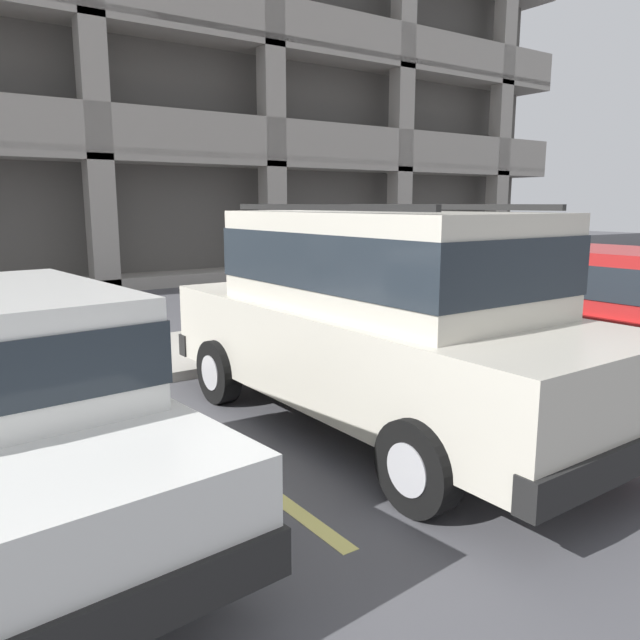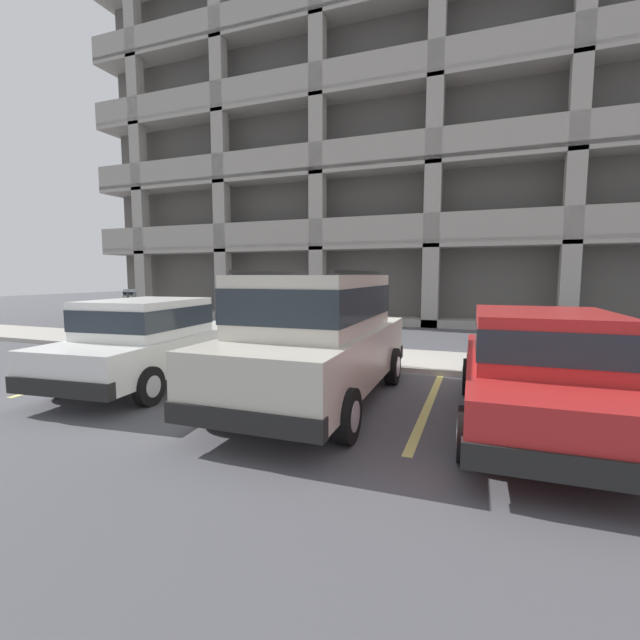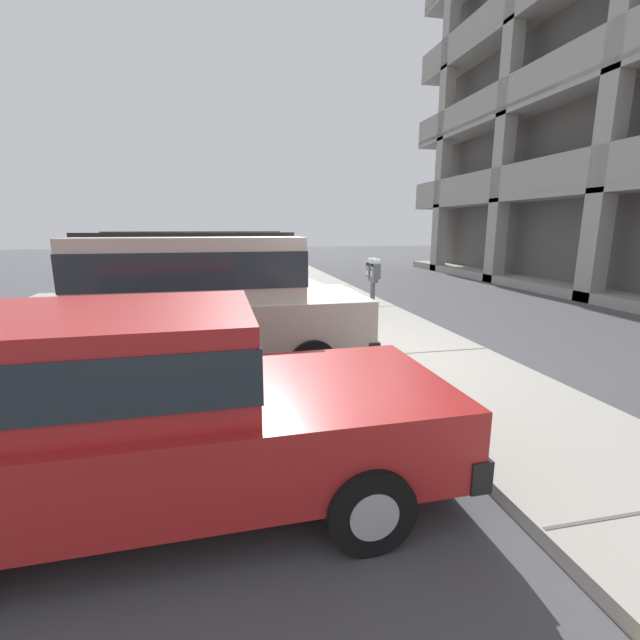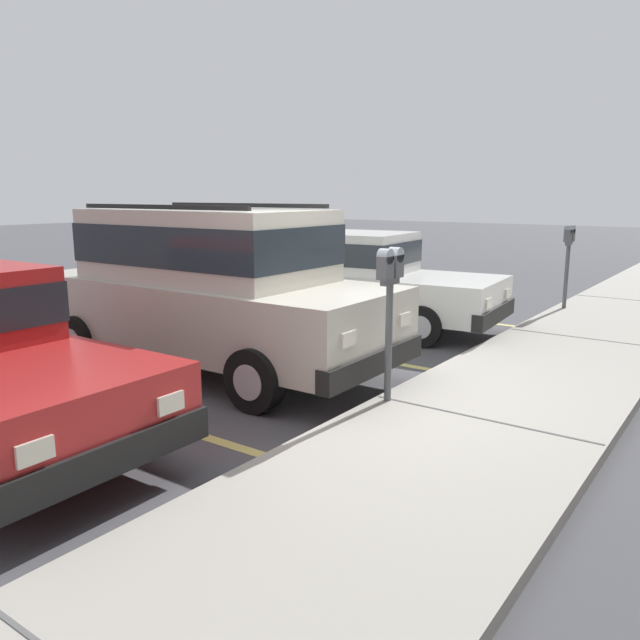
% 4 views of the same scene
% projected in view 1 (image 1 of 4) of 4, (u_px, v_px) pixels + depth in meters
% --- Properties ---
extents(ground_plane, '(80.00, 80.00, 0.10)m').
position_uv_depth(ground_plane, '(265.00, 376.00, 7.67)').
color(ground_plane, '#4C4C51').
extents(sidewalk, '(40.00, 2.20, 0.12)m').
position_uv_depth(sidewalk, '(218.00, 348.00, 8.70)').
color(sidewalk, '#ADA89E').
rests_on(sidewalk, ground_plane).
extents(parking_stall_lines, '(12.87, 4.80, 0.01)m').
position_uv_depth(parking_stall_lines, '(440.00, 377.00, 7.43)').
color(parking_stall_lines, '#DBD16B').
rests_on(parking_stall_lines, ground_plane).
extents(silver_suv, '(2.06, 4.80, 2.03)m').
position_uv_depth(silver_suv, '(380.00, 310.00, 5.64)').
color(silver_suv, beige).
rests_on(silver_suv, ground_plane).
extents(dark_hatchback, '(1.91, 4.52, 1.54)m').
position_uv_depth(dark_hatchback, '(592.00, 310.00, 7.24)').
color(dark_hatchback, red).
rests_on(dark_hatchback, ground_plane).
extents(parking_meter_near, '(0.35, 0.12, 1.53)m').
position_uv_depth(parking_meter_near, '(252.00, 268.00, 7.74)').
color(parking_meter_near, '#595B60').
rests_on(parking_meter_near, sidewalk).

